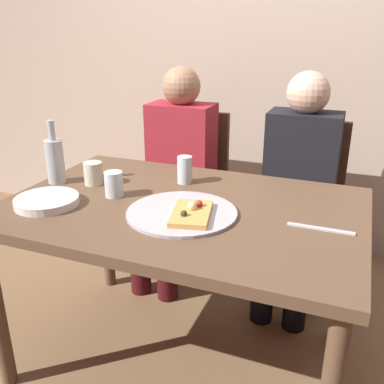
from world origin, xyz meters
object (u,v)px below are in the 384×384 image
pizza_slice_last (192,213)px  wine_bottle (55,160)px  table_knife (321,229)px  wine_glass (185,170)px  guest_in_sweater (176,166)px  plate_stack (47,201)px  tumbler_near (93,173)px  chair_right (300,194)px  dining_table (182,224)px  chair_left (186,179)px  tumbler_far (114,184)px  pizza_tray (182,213)px  guest_in_beanie (298,181)px

pizza_slice_last → wine_bottle: 0.70m
table_knife → pizza_slice_last: bearing=-169.7°
wine_glass → pizza_slice_last: bearing=-63.9°
guest_in_sweater → wine_bottle: bearing=68.3°
plate_stack → table_knife: 1.00m
wine_bottle → tumbler_near: (0.16, 0.04, -0.05)m
plate_stack → chair_right: bearing=52.1°
dining_table → wine_glass: size_ratio=11.42×
pizza_slice_last → tumbler_near: 0.55m
plate_stack → wine_bottle: bearing=119.5°
chair_left → chair_right: 0.67m
tumbler_far → plate_stack: 0.26m
dining_table → chair_right: (0.34, 0.85, -0.14)m
pizza_slice_last → tumbler_far: 0.38m
pizza_tray → plate_stack: 0.52m
tumbler_near → wine_glass: 0.39m
pizza_tray → table_knife: size_ratio=1.82×
table_knife → guest_in_sweater: bearing=139.4°
wine_glass → chair_left: size_ratio=0.13×
pizza_slice_last → guest_in_sweater: guest_in_sweater is taller
dining_table → table_knife: 0.52m
dining_table → chair_right: 0.92m
wine_glass → plate_stack: bearing=-133.1°
table_knife → guest_in_sweater: (-0.85, 0.73, -0.10)m
table_knife → chair_left: 1.24m
wine_glass → guest_in_beanie: 0.65m
tumbler_far → wine_glass: size_ratio=0.86×
table_knife → chair_left: chair_left is taller
chair_right → tumbler_near: bearing=45.2°
plate_stack → guest_in_sweater: (0.14, 0.89, -0.11)m
pizza_tray → tumbler_near: bearing=162.1°
tumbler_far → tumbler_near: bearing=150.3°
tumbler_far → wine_glass: wine_glass is taller
plate_stack → chair_right: chair_right is taller
tumbler_far → guest_in_beanie: size_ratio=0.09×
pizza_tray → pizza_slice_last: bearing=-26.4°
pizza_slice_last → plate_stack: (-0.56, -0.08, -0.01)m
plate_stack → table_knife: size_ratio=1.09×
wine_bottle → tumbler_far: (0.32, -0.05, -0.05)m
chair_right → guest_in_sweater: bearing=12.7°
table_knife → chair_right: bearing=101.5°
tumbler_near → dining_table: bearing=-8.8°
pizza_slice_last → chair_left: chair_left is taller
chair_left → tumbler_near: bearing=82.3°
pizza_tray → plate_stack: plate_stack is taller
chair_left → dining_table: bearing=111.5°
pizza_slice_last → pizza_tray: bearing=153.6°
pizza_slice_last → tumbler_near: tumbler_near is taller
tumbler_far → guest_in_sweater: (-0.05, 0.72, -0.14)m
tumbler_near → wine_glass: bearing=24.0°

